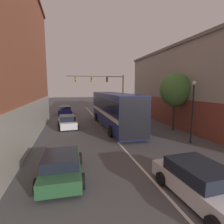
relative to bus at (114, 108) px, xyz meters
The scene contains 10 objects.
lane_center_line 2.74m from the bus, 127.88° to the right, with size 0.14×44.12×0.01m.
building_right_storefront 11.07m from the bus, ahead, with size 9.10×22.35×8.95m.
bus is the anchor object (origin of this frame).
hatchback_foreground 13.32m from the bus, 89.46° to the right, with size 2.31×4.61×1.34m.
parked_car_left_near 5.24m from the bus, behind, with size 2.21×3.94×1.38m.
parked_car_left_mid 12.21m from the bus, 116.55° to the left, with size 2.25×4.09×1.34m.
parked_car_left_far 11.55m from the bus, 117.24° to the right, with size 2.11×4.06×1.23m.
traffic_signal_gantry 11.07m from the bus, 83.51° to the left, with size 9.58×0.36×6.48m.
street_lamp 8.39m from the bus, 57.93° to the right, with size 0.30×0.30×4.82m.
street_tree_near 6.62m from the bus, 29.75° to the right, with size 3.02×2.72×5.79m.
Camera 1 is at (-3.72, -1.06, 4.33)m, focal length 28.00 mm.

